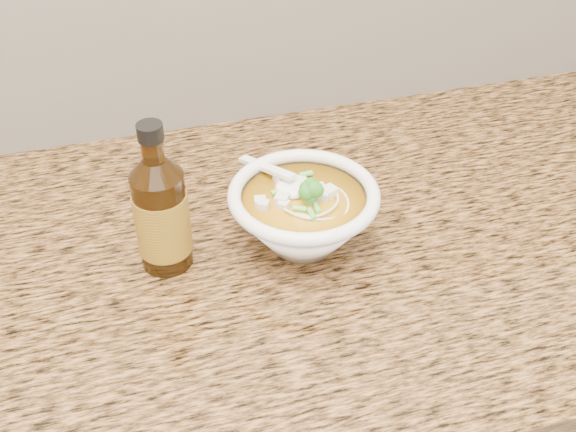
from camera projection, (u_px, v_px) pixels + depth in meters
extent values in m
cube|color=olive|center=(129.00, 281.00, 0.89)|extent=(4.00, 0.68, 0.04)
cylinder|color=white|center=(303.00, 240.00, 0.92)|extent=(0.08, 0.08, 0.01)
torus|color=white|center=(304.00, 195.00, 0.87)|extent=(0.19, 0.19, 0.02)
torus|color=beige|center=(307.00, 190.00, 0.89)|extent=(0.08, 0.08, 0.00)
torus|color=beige|center=(300.00, 199.00, 0.88)|extent=(0.10, 0.10, 0.00)
torus|color=beige|center=(309.00, 200.00, 0.88)|extent=(0.08, 0.08, 0.00)
torus|color=beige|center=(315.00, 201.00, 0.88)|extent=(0.13, 0.13, 0.00)
torus|color=beige|center=(301.00, 195.00, 0.89)|extent=(0.07, 0.07, 0.00)
torus|color=beige|center=(315.00, 207.00, 0.88)|extent=(0.07, 0.07, 0.00)
torus|color=beige|center=(307.00, 206.00, 0.88)|extent=(0.11, 0.11, 0.00)
torus|color=beige|center=(312.00, 197.00, 0.90)|extent=(0.08, 0.08, 0.00)
torus|color=beige|center=(290.00, 203.00, 0.89)|extent=(0.07, 0.07, 0.00)
cube|color=silver|center=(284.00, 185.00, 0.89)|extent=(0.02, 0.02, 0.02)
cube|color=silver|center=(284.00, 189.00, 0.89)|extent=(0.02, 0.02, 0.01)
cube|color=silver|center=(273.00, 193.00, 0.88)|extent=(0.02, 0.02, 0.01)
cube|color=silver|center=(289.00, 181.00, 0.90)|extent=(0.02, 0.02, 0.02)
cube|color=silver|center=(316.00, 203.00, 0.86)|extent=(0.02, 0.02, 0.02)
cube|color=silver|center=(294.00, 192.00, 0.88)|extent=(0.02, 0.02, 0.02)
cube|color=silver|center=(338.00, 192.00, 0.88)|extent=(0.02, 0.02, 0.01)
cube|color=silver|center=(295.00, 172.00, 0.91)|extent=(0.02, 0.02, 0.02)
cube|color=silver|center=(268.00, 198.00, 0.87)|extent=(0.02, 0.02, 0.02)
cube|color=silver|center=(299.00, 222.00, 0.84)|extent=(0.02, 0.02, 0.01)
ellipsoid|color=#196014|center=(310.00, 191.00, 0.86)|extent=(0.03, 0.03, 0.03)
cylinder|color=#62CB4E|center=(331.00, 190.00, 0.88)|extent=(0.02, 0.01, 0.01)
cylinder|color=#62CB4E|center=(318.00, 207.00, 0.86)|extent=(0.02, 0.01, 0.01)
cylinder|color=#62CB4E|center=(305.00, 211.00, 0.85)|extent=(0.02, 0.02, 0.01)
cylinder|color=#62CB4E|center=(272.00, 215.00, 0.85)|extent=(0.02, 0.02, 0.01)
cylinder|color=#62CB4E|center=(330.00, 215.00, 0.84)|extent=(0.02, 0.02, 0.01)
cylinder|color=#62CB4E|center=(282.00, 193.00, 0.88)|extent=(0.02, 0.02, 0.01)
cylinder|color=#62CB4E|center=(336.00, 206.00, 0.86)|extent=(0.02, 0.01, 0.01)
ellipsoid|color=white|center=(292.00, 188.00, 0.89)|extent=(0.04, 0.04, 0.02)
cube|color=white|center=(267.00, 168.00, 0.91)|extent=(0.06, 0.10, 0.03)
cylinder|color=#3C2108|center=(162.00, 220.00, 0.85)|extent=(0.08, 0.08, 0.13)
cylinder|color=#3C2108|center=(152.00, 150.00, 0.79)|extent=(0.03, 0.03, 0.03)
cylinder|color=black|center=(150.00, 132.00, 0.78)|extent=(0.04, 0.04, 0.02)
cylinder|color=red|center=(163.00, 222.00, 0.85)|extent=(0.08, 0.08, 0.08)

